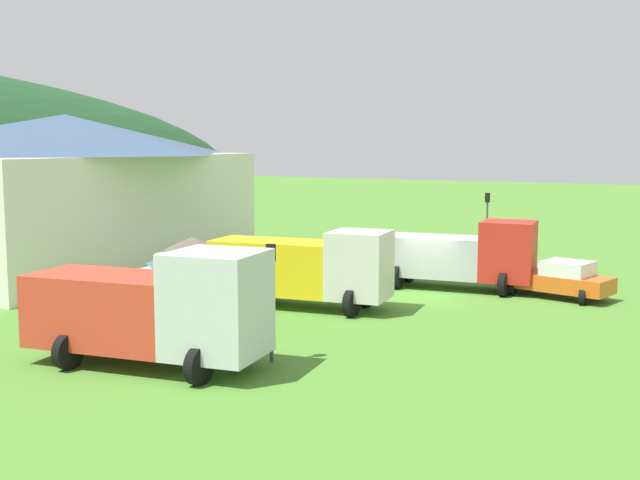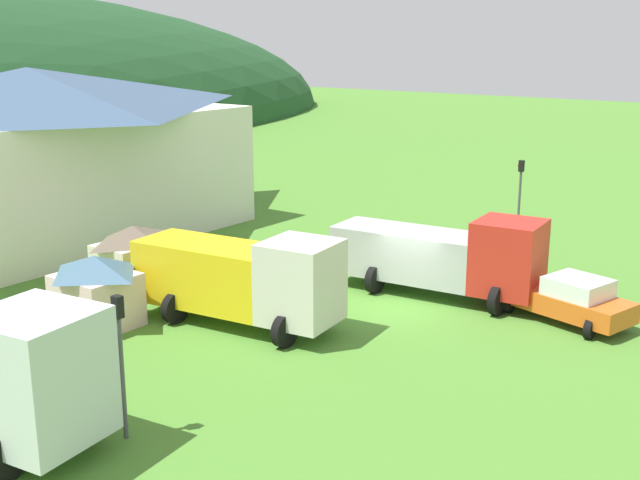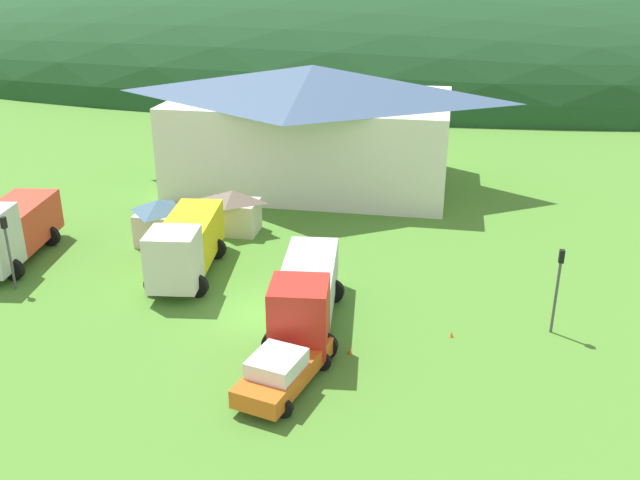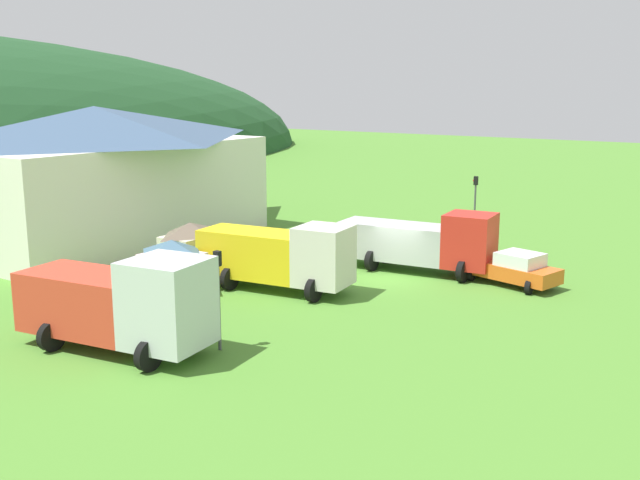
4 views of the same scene
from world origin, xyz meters
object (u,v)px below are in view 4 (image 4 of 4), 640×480
at_px(play_shed_pink, 172,265).
at_px(tow_truck_silver, 123,302).
at_px(flatbed_truck_yellow, 280,255).
at_px(service_pickup_orange, 512,268).
at_px(depot_building, 98,172).
at_px(traffic_light_west, 218,289).
at_px(traffic_cone_near_pickup, 465,250).
at_px(play_shed_cream, 191,246).
at_px(traffic_cone_mid_row, 472,268).
at_px(traffic_light_east, 475,199).
at_px(crane_truck_red, 424,241).

xyz_separation_m(play_shed_pink, tow_truck_silver, (-6.63, -4.17, 0.57)).
bearing_deg(flatbed_truck_yellow, play_shed_pink, -149.37).
relative_size(play_shed_pink, service_pickup_orange, 0.52).
distance_m(depot_building, traffic_light_west, 22.27).
distance_m(service_pickup_orange, traffic_cone_near_pickup, 7.90).
bearing_deg(traffic_cone_near_pickup, play_shed_cream, 141.82).
relative_size(depot_building, traffic_cone_mid_row, 39.23).
bearing_deg(depot_building, tow_truck_silver, -127.83).
height_order(tow_truck_silver, traffic_cone_mid_row, tow_truck_silver).
xyz_separation_m(flatbed_truck_yellow, traffic_cone_mid_row, (9.08, -5.80, -1.72)).
distance_m(depot_building, tow_truck_silver, 21.17).
xyz_separation_m(traffic_light_east, traffic_cone_near_pickup, (-4.17, -1.22, -2.36)).
relative_size(service_pickup_orange, traffic_light_west, 1.38).
height_order(play_shed_pink, tow_truck_silver, tow_truck_silver).
bearing_deg(traffic_cone_near_pickup, tow_truck_silver, 171.29).
height_order(flatbed_truck_yellow, crane_truck_red, flatbed_truck_yellow).
relative_size(depot_building, traffic_light_east, 5.23).
xyz_separation_m(play_shed_cream, flatbed_truck_yellow, (-0.51, -6.17, 0.41)).
relative_size(play_shed_pink, traffic_cone_near_pickup, 5.34).
relative_size(depot_building, flatbed_truck_yellow, 2.62).
bearing_deg(tow_truck_silver, traffic_cone_mid_row, 65.76).
bearing_deg(flatbed_truck_yellow, service_pickup_orange, 31.63).
bearing_deg(flatbed_truck_yellow, traffic_cone_mid_row, 50.19).
xyz_separation_m(depot_building, tow_truck_silver, (-12.90, -16.61, -2.37)).
relative_size(play_shed_pink, tow_truck_silver, 0.35).
distance_m(service_pickup_orange, traffic_light_west, 15.79).
relative_size(play_shed_cream, play_shed_pink, 1.14).
distance_m(play_shed_cream, play_shed_pink, 4.22).
bearing_deg(crane_truck_red, depot_building, -175.56).
bearing_deg(traffic_light_west, traffic_cone_mid_row, -9.63).
bearing_deg(crane_truck_red, traffic_cone_near_pickup, 86.96).
xyz_separation_m(tow_truck_silver, flatbed_truck_yellow, (9.70, 0.23, -0.13)).
bearing_deg(service_pickup_orange, flatbed_truck_yellow, -126.93).
xyz_separation_m(play_shed_pink, crane_truck_red, (9.96, -7.97, 0.35)).
bearing_deg(traffic_light_east, crane_truck_red, -171.69).
xyz_separation_m(depot_building, service_pickup_orange, (3.78, -25.05, -3.41)).
bearing_deg(tow_truck_silver, traffic_light_east, 77.46).
bearing_deg(tow_truck_silver, crane_truck_red, 69.41).
bearing_deg(traffic_cone_mid_row, play_shed_pink, 141.26).
bearing_deg(service_pickup_orange, traffic_light_west, -97.09).
bearing_deg(traffic_cone_near_pickup, traffic_cone_mid_row, -152.65).
height_order(flatbed_truck_yellow, traffic_light_west, traffic_light_west).
distance_m(tow_truck_silver, service_pickup_orange, 18.72).
relative_size(flatbed_truck_yellow, traffic_cone_mid_row, 14.96).
bearing_deg(traffic_light_west, crane_truck_red, -4.17).
distance_m(flatbed_truck_yellow, traffic_light_west, 8.23).
relative_size(flatbed_truck_yellow, traffic_cone_near_pickup, 15.23).
bearing_deg(crane_truck_red, service_pickup_orange, -4.62).
distance_m(flatbed_truck_yellow, service_pickup_orange, 11.17).
bearing_deg(play_shed_pink, traffic_light_west, -123.61).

